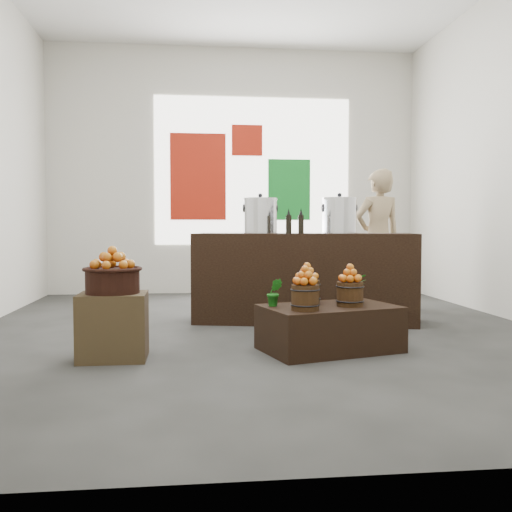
{
  "coord_description": "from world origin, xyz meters",
  "views": [
    {
      "loc": [
        -0.7,
        -5.88,
        1.1
      ],
      "look_at": [
        -0.09,
        -0.4,
        0.81
      ],
      "focal_mm": 40.0,
      "sensor_mm": 36.0,
      "label": 1
    }
  ],
  "objects": [
    {
      "name": "stock_pot_left",
      "position": [
        0.08,
        0.64,
        1.21
      ],
      "size": [
        0.38,
        0.38,
        0.38
      ],
      "primitive_type": "cylinder",
      "color": "silver",
      "rests_on": "counter"
    },
    {
      "name": "deco_green_right",
      "position": [
        0.9,
        3.47,
        1.7
      ],
      "size": [
        0.7,
        0.04,
        1.0
      ],
      "primitive_type": "cube",
      "color": "#138027",
      "rests_on": "back_wall"
    },
    {
      "name": "apples_in_bucket_rear",
      "position": [
        0.33,
        -0.84,
        0.69
      ],
      "size": [
        0.17,
        0.17,
        0.15
      ],
      "primitive_type": null,
      "color": "#9F0705",
      "rests_on": "apple_bucket_rear"
    },
    {
      "name": "ground",
      "position": [
        0.0,
        0.0,
        0.0
      ],
      "size": [
        7.0,
        7.0,
        0.0
      ],
      "primitive_type": "plane",
      "color": "#3B3C39",
      "rests_on": "ground"
    },
    {
      "name": "apple_bucket_rear",
      "position": [
        0.33,
        -0.84,
        0.5
      ],
      "size": [
        0.23,
        0.23,
        0.21
      ],
      "primitive_type": "cylinder",
      "color": "#3D2410",
      "rests_on": "display_table"
    },
    {
      "name": "crate",
      "position": [
        -1.35,
        -1.13,
        0.27
      ],
      "size": [
        0.55,
        0.45,
        0.55
      ],
      "primitive_type": "cube",
      "rotation": [
        0.0,
        0.0,
        0.0
      ],
      "color": "#463A20",
      "rests_on": "ground"
    },
    {
      "name": "back_opening",
      "position": [
        0.3,
        3.48,
        2.0
      ],
      "size": [
        3.2,
        0.02,
        2.4
      ],
      "primitive_type": "cube",
      "color": "white",
      "rests_on": "back_wall"
    },
    {
      "name": "back_wall",
      "position": [
        0.0,
        3.5,
        2.0
      ],
      "size": [
        6.0,
        0.04,
        4.0
      ],
      "primitive_type": "cube",
      "color": "beige",
      "rests_on": "ground"
    },
    {
      "name": "oil_cruets",
      "position": [
        0.52,
        0.29,
        1.16
      ],
      "size": [
        0.19,
        0.1,
        0.28
      ],
      "primitive_type": null,
      "rotation": [
        0.0,
        0.0,
        -0.22
      ],
      "color": "black",
      "rests_on": "counter"
    },
    {
      "name": "deco_red_upper",
      "position": [
        0.2,
        3.47,
        2.5
      ],
      "size": [
        0.5,
        0.04,
        0.5
      ],
      "primitive_type": "cube",
      "color": "#AD1E0D",
      "rests_on": "back_wall"
    },
    {
      "name": "herb_garnish_right",
      "position": [
        0.77,
        -0.81,
        0.53
      ],
      "size": [
        0.25,
        0.22,
        0.26
      ],
      "primitive_type": "imported",
      "rotation": [
        0.0,
        0.0,
        -0.06
      ],
      "color": "#156616",
      "rests_on": "display_table"
    },
    {
      "name": "apples_in_basket",
      "position": [
        -1.35,
        -1.13,
        0.84
      ],
      "size": [
        0.34,
        0.34,
        0.18
      ],
      "primitive_type": null,
      "color": "#9F0705",
      "rests_on": "wicker_basket"
    },
    {
      "name": "deco_red_left",
      "position": [
        -0.6,
        3.47,
        1.9
      ],
      "size": [
        0.9,
        0.04,
        1.4
      ],
      "primitive_type": "cube",
      "color": "#AD1E0D",
      "rests_on": "back_wall"
    },
    {
      "name": "apple_bucket_front_left",
      "position": [
        0.23,
        -1.25,
        0.5
      ],
      "size": [
        0.23,
        0.23,
        0.21
      ],
      "primitive_type": "cylinder",
      "color": "#3D2410",
      "rests_on": "display_table"
    },
    {
      "name": "apples_in_bucket_front_left",
      "position": [
        0.23,
        -1.25,
        0.69
      ],
      "size": [
        0.17,
        0.17,
        0.15
      ],
      "primitive_type": null,
      "color": "#9F0705",
      "rests_on": "apple_bucket_front_left"
    },
    {
      "name": "wicker_basket",
      "position": [
        -1.35,
        -1.13,
        0.65
      ],
      "size": [
        0.44,
        0.44,
        0.2
      ],
      "primitive_type": "cylinder",
      "color": "black",
      "rests_on": "crate"
    },
    {
      "name": "herb_garnish_left",
      "position": [
        0.01,
        -0.99,
        0.52
      ],
      "size": [
        0.14,
        0.12,
        0.24
      ],
      "primitive_type": "imported",
      "rotation": [
        0.0,
        0.0,
        -0.1
      ],
      "color": "#156616",
      "rests_on": "display_table"
    },
    {
      "name": "display_table",
      "position": [
        0.5,
        -1.01,
        0.2
      ],
      "size": [
        1.3,
        1.0,
        0.4
      ],
      "primitive_type": "cube",
      "rotation": [
        0.0,
        0.0,
        0.28
      ],
      "color": "black",
      "rests_on": "ground"
    },
    {
      "name": "stock_pot_center",
      "position": [
        0.96,
        0.45,
        1.21
      ],
      "size": [
        0.38,
        0.38,
        0.38
      ],
      "primitive_type": "cylinder",
      "color": "silver",
      "rests_on": "counter"
    },
    {
      "name": "apples_in_bucket_front_right",
      "position": [
        0.67,
        -1.05,
        0.69
      ],
      "size": [
        0.17,
        0.17,
        0.15
      ],
      "primitive_type": null,
      "color": "#9F0705",
      "rests_on": "apple_bucket_front_right"
    },
    {
      "name": "apple_bucket_front_right",
      "position": [
        0.67,
        -1.05,
        0.5
      ],
      "size": [
        0.23,
        0.23,
        0.21
      ],
      "primitive_type": "cylinder",
      "color": "#3D2410",
      "rests_on": "display_table"
    },
    {
      "name": "counter",
      "position": [
        0.58,
        0.54,
        0.51
      ],
      "size": [
        2.59,
        1.3,
        1.02
      ],
      "primitive_type": "cube",
      "rotation": [
        0.0,
        0.0,
        -0.22
      ],
      "color": "black",
      "rests_on": "ground"
    },
    {
      "name": "shopper",
      "position": [
        1.84,
        1.71,
        0.94
      ],
      "size": [
        0.76,
        0.58,
        1.88
      ],
      "primitive_type": "imported",
      "rotation": [
        0.0,
        0.0,
        3.35
      ],
      "color": "#937D5A",
      "rests_on": "ground"
    }
  ]
}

